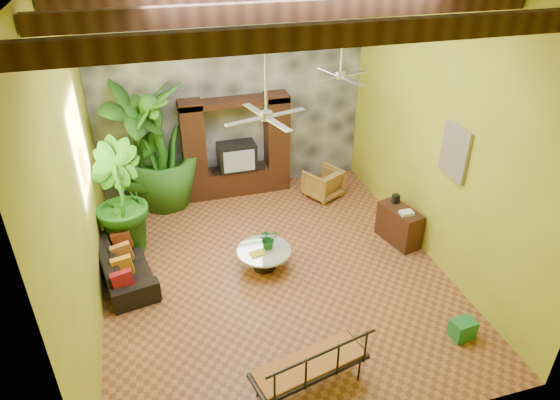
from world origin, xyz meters
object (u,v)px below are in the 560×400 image
object	(u,v)px
ceiling_fan_back	(341,64)
sofa	(124,262)
tall_plant_b	(118,199)
green_bin	(463,329)
ceiling_fan_front	(266,102)
iron_bench	(312,366)
tall_plant_c	(160,147)
entertainment_center	(237,154)
wicker_armchair	(323,183)
tall_plant_a	(138,149)
side_console	(399,225)
coffee_table	(264,256)

from	to	relation	value
ceiling_fan_back	sofa	world-z (taller)	ceiling_fan_back
tall_plant_b	green_bin	distance (m)	6.41
ceiling_fan_front	iron_bench	distance (m)	3.68
ceiling_fan_front	iron_bench	xyz separation A→B (m)	(-0.02, -2.31, -2.87)
tall_plant_c	iron_bench	distance (m)	6.02
entertainment_center	wicker_armchair	bearing A→B (deg)	-22.34
green_bin	tall_plant_a	bearing A→B (deg)	130.21
ceiling_fan_back	tall_plant_b	size ratio (longest dim) A/B	0.85
entertainment_center	ceiling_fan_back	world-z (taller)	ceiling_fan_back
sofa	tall_plant_b	xyz separation A→B (m)	(0.03, 0.91, 0.80)
sofa	side_console	xyz separation A→B (m)	(5.26, -0.39, 0.08)
entertainment_center	coffee_table	world-z (taller)	entertainment_center
coffee_table	sofa	bearing A→B (deg)	169.00
tall_plant_b	coffee_table	distance (m)	2.94
sofa	wicker_armchair	size ratio (longest dim) A/B	2.74
entertainment_center	sofa	size ratio (longest dim) A/B	1.18
tall_plant_a	tall_plant_b	size ratio (longest dim) A/B	1.30
sofa	green_bin	bearing A→B (deg)	-131.96
coffee_table	tall_plant_a	bearing A→B (deg)	125.38
tall_plant_c	side_console	world-z (taller)	tall_plant_c
coffee_table	side_console	distance (m)	2.79
tall_plant_a	ceiling_fan_back	bearing A→B (deg)	-25.41
tall_plant_a	iron_bench	bearing A→B (deg)	-71.46
ceiling_fan_front	side_console	size ratio (longest dim) A/B	2.00
tall_plant_b	side_console	bearing A→B (deg)	-13.86
coffee_table	ceiling_fan_front	bearing A→B (deg)	-96.42
tall_plant_b	tall_plant_c	size ratio (longest dim) A/B	0.79
wicker_armchair	sofa	bearing A→B (deg)	-5.93
tall_plant_b	tall_plant_c	bearing A→B (deg)	58.88
sofa	side_console	bearing A→B (deg)	-105.04
ceiling_fan_back	wicker_armchair	size ratio (longest dim) A/B	2.51
wicker_armchair	ceiling_fan_back	bearing A→B (deg)	51.27
ceiling_fan_front	tall_plant_a	distance (m)	4.36
entertainment_center	sofa	distance (m)	3.67
ceiling_fan_back	green_bin	xyz separation A→B (m)	(0.79, -3.57, -3.24)
entertainment_center	wicker_armchair	xyz separation A→B (m)	(1.84, -0.76, -0.63)
tall_plant_a	tall_plant_c	size ratio (longest dim) A/B	1.03
side_console	wicker_armchair	bearing A→B (deg)	97.95
iron_bench	wicker_armchair	bearing A→B (deg)	55.19
sofa	iron_bench	world-z (taller)	iron_bench
ceiling_fan_back	tall_plant_c	xyz separation A→B (m)	(-3.27, 1.87, -2.01)
ceiling_fan_front	wicker_armchair	bearing A→B (deg)	53.71
sofa	coffee_table	size ratio (longest dim) A/B	2.04
entertainment_center	iron_bench	bearing A→B (deg)	-92.17
wicker_armchair	iron_bench	bearing A→B (deg)	40.76
wicker_armchair	tall_plant_b	distance (m)	4.57
entertainment_center	green_bin	xyz separation A→B (m)	(2.39, -5.51, -0.81)
wicker_armchair	coffee_table	size ratio (longest dim) A/B	0.74
coffee_table	ceiling_fan_back	bearing A→B (deg)	30.77
iron_bench	tall_plant_b	bearing A→B (deg)	106.26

